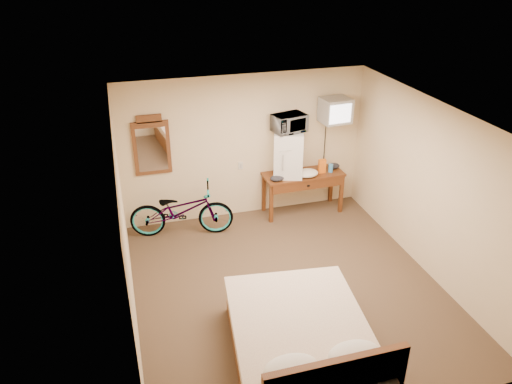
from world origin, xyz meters
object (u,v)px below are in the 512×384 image
at_px(blue_cup, 331,168).
at_px(bicycle, 181,210).
at_px(wall_mirror, 152,146).
at_px(microwave, 289,123).
at_px(desk, 304,180).
at_px(crt_television, 335,110).
at_px(mini_fridge, 288,154).
at_px(bed, 302,343).

xyz_separation_m(blue_cup, bicycle, (-2.67, -0.11, -0.38)).
bearing_deg(wall_mirror, microwave, -5.69).
bearing_deg(desk, wall_mirror, 173.83).
relative_size(microwave, crt_television, 0.90).
relative_size(mini_fridge, bed, 0.36).
bearing_deg(mini_fridge, bicycle, -174.11).
relative_size(desk, bed, 0.65).
distance_m(blue_cup, bicycle, 2.70).
bearing_deg(wall_mirror, bicycle, -50.34).
bearing_deg(mini_fridge, blue_cup, -6.25).
bearing_deg(wall_mirror, mini_fridge, -5.69).
bearing_deg(desk, blue_cup, -4.07).
height_order(mini_fridge, crt_television, crt_television).
distance_m(microwave, blue_cup, 1.17).
bearing_deg(bicycle, crt_television, -76.08).
bearing_deg(wall_mirror, desk, -6.17).
relative_size(blue_cup, wall_mirror, 0.14).
height_order(wall_mirror, bicycle, wall_mirror).
relative_size(microwave, bicycle, 0.32).
xyz_separation_m(desk, microwave, (-0.29, 0.05, 1.06)).
distance_m(desk, mini_fridge, 0.59).
bearing_deg(desk, bed, -111.16).
bearing_deg(wall_mirror, blue_cup, -5.84).
distance_m(microwave, crt_television, 0.82).
distance_m(microwave, wall_mirror, 2.27).
distance_m(wall_mirror, bicycle, 1.14).
bearing_deg(microwave, mini_fridge, -137.44).
xyz_separation_m(mini_fridge, bed, (-1.02, -3.42, -0.85)).
relative_size(desk, crt_television, 2.38).
bearing_deg(wall_mirror, crt_television, -4.71).
height_order(bicycle, bed, bed).
bearing_deg(microwave, bed, -120.30).
height_order(blue_cup, bicycle, blue_cup).
height_order(crt_television, bed, crt_television).
bearing_deg(wall_mirror, bed, -71.40).
xyz_separation_m(crt_television, bed, (-1.82, -3.40, -1.55)).
bearing_deg(microwave, crt_television, -15.70).
relative_size(wall_mirror, bed, 0.46).
relative_size(blue_cup, crt_television, 0.24).
relative_size(mini_fridge, microwave, 1.49).
xyz_separation_m(blue_cup, bed, (-1.79, -3.34, -0.53)).
xyz_separation_m(desk, blue_cup, (0.48, -0.03, 0.19)).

